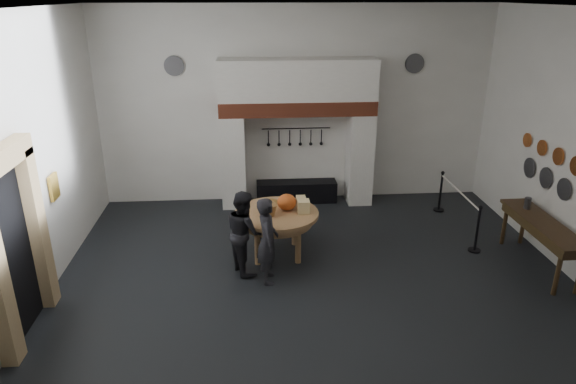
{
  "coord_description": "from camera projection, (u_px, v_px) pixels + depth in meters",
  "views": [
    {
      "loc": [
        -1.07,
        -7.69,
        4.71
      ],
      "look_at": [
        -0.42,
        0.89,
        1.35
      ],
      "focal_mm": 32.0,
      "sensor_mm": 36.0,
      "label": 1
    }
  ],
  "objects": [
    {
      "name": "floor",
      "position": [
        316.0,
        282.0,
        8.93
      ],
      "size": [
        9.0,
        8.0,
        0.02
      ],
      "primitive_type": "cube",
      "color": "black",
      "rests_on": "ground"
    },
    {
      "name": "ceiling",
      "position": [
        322.0,
        8.0,
        7.3
      ],
      "size": [
        9.0,
        8.0,
        0.02
      ],
      "primitive_type": "cube",
      "color": "silver",
      "rests_on": "wall_back"
    },
    {
      "name": "wall_back",
      "position": [
        296.0,
        106.0,
        11.83
      ],
      "size": [
        9.0,
        0.02,
        4.5
      ],
      "primitive_type": "cube",
      "color": "white",
      "rests_on": "floor"
    },
    {
      "name": "wall_front",
      "position": [
        380.0,
        299.0,
        4.4
      ],
      "size": [
        9.0,
        0.02,
        4.5
      ],
      "primitive_type": "cube",
      "color": "white",
      "rests_on": "floor"
    },
    {
      "name": "wall_left",
      "position": [
        25.0,
        165.0,
        7.8
      ],
      "size": [
        0.02,
        8.0,
        4.5
      ],
      "primitive_type": "cube",
      "color": "white",
      "rests_on": "floor"
    },
    {
      "name": "chimney_pier_left",
      "position": [
        233.0,
        161.0,
        11.83
      ],
      "size": [
        0.55,
        0.7,
        2.15
      ],
      "primitive_type": "cube",
      "color": "silver",
      "rests_on": "floor"
    },
    {
      "name": "chimney_pier_right",
      "position": [
        359.0,
        158.0,
        12.04
      ],
      "size": [
        0.55,
        0.7,
        2.15
      ],
      "primitive_type": "cube",
      "color": "silver",
      "rests_on": "floor"
    },
    {
      "name": "hearth_brick_band",
      "position": [
        297.0,
        107.0,
        11.48
      ],
      "size": [
        3.5,
        0.72,
        0.32
      ],
      "primitive_type": "cube",
      "color": "#9E442B",
      "rests_on": "chimney_pier_left"
    },
    {
      "name": "chimney_hood",
      "position": [
        298.0,
        79.0,
        11.26
      ],
      "size": [
        3.5,
        0.7,
        0.9
      ],
      "primitive_type": "cube",
      "color": "silver",
      "rests_on": "hearth_brick_band"
    },
    {
      "name": "iron_range",
      "position": [
        296.0,
        191.0,
        12.3
      ],
      "size": [
        1.9,
        0.45,
        0.5
      ],
      "primitive_type": "cube",
      "color": "black",
      "rests_on": "floor"
    },
    {
      "name": "utensil_rail",
      "position": [
        296.0,
        128.0,
        11.94
      ],
      "size": [
        1.6,
        0.02,
        0.02
      ],
      "primitive_type": "cylinder",
      "rotation": [
        0.0,
        1.57,
        0.0
      ],
      "color": "black",
      "rests_on": "wall_back"
    },
    {
      "name": "door_recess",
      "position": [
        12.0,
        255.0,
        7.23
      ],
      "size": [
        0.04,
        1.1,
        2.5
      ],
      "primitive_type": "cube",
      "color": "black",
      "rests_on": "floor"
    },
    {
      "name": "door_jamb_far",
      "position": [
        37.0,
        230.0,
        7.87
      ],
      "size": [
        0.22,
        0.3,
        2.6
      ],
      "primitive_type": "cube",
      "color": "tan",
      "rests_on": "floor"
    },
    {
      "name": "wall_plaque",
      "position": [
        54.0,
        187.0,
        8.78
      ],
      "size": [
        0.05,
        0.34,
        0.44
      ],
      "primitive_type": "cube",
      "color": "gold",
      "rests_on": "wall_left"
    },
    {
      "name": "work_table",
      "position": [
        277.0,
        214.0,
        9.6
      ],
      "size": [
        1.99,
        1.99,
        0.07
      ],
      "primitive_type": "cylinder",
      "rotation": [
        0.0,
        0.0,
        0.31
      ],
      "color": "#B47A55",
      "rests_on": "floor"
    },
    {
      "name": "pumpkin",
      "position": [
        287.0,
        202.0,
        9.63
      ],
      "size": [
        0.36,
        0.36,
        0.31
      ],
      "primitive_type": "ellipsoid",
      "color": "#CD491D",
      "rests_on": "work_table"
    },
    {
      "name": "cheese_block_big",
      "position": [
        303.0,
        206.0,
        9.53
      ],
      "size": [
        0.22,
        0.22,
        0.24
      ],
      "primitive_type": "cube",
      "color": "#D6BD80",
      "rests_on": "work_table"
    },
    {
      "name": "cheese_block_small",
      "position": [
        301.0,
        201.0,
        9.81
      ],
      "size": [
        0.18,
        0.18,
        0.2
      ],
      "primitive_type": "cube",
      "color": "#D7BD81",
      "rests_on": "work_table"
    },
    {
      "name": "wicker_basket",
      "position": [
        269.0,
        210.0,
        9.39
      ],
      "size": [
        0.4,
        0.4,
        0.22
      ],
      "primitive_type": "cone",
      "rotation": [
        3.14,
        0.0,
        0.31
      ],
      "color": "olive",
      "rests_on": "work_table"
    },
    {
      "name": "bread_loaf",
      "position": [
        270.0,
        202.0,
        9.88
      ],
      "size": [
        0.31,
        0.18,
        0.13
      ],
      "primitive_type": "ellipsoid",
      "color": "#A77E3B",
      "rests_on": "work_table"
    },
    {
      "name": "visitor_near",
      "position": [
        268.0,
        241.0,
        8.71
      ],
      "size": [
        0.41,
        0.59,
        1.55
      ],
      "primitive_type": "imported",
      "rotation": [
        0.0,
        0.0,
        1.63
      ],
      "color": "black",
      "rests_on": "floor"
    },
    {
      "name": "visitor_far",
      "position": [
        244.0,
        232.0,
        9.05
      ],
      "size": [
        0.81,
        0.9,
        1.52
      ],
      "primitive_type": "imported",
      "rotation": [
        0.0,
        0.0,
        1.95
      ],
      "color": "black",
      "rests_on": "floor"
    },
    {
      "name": "side_table",
      "position": [
        543.0,
        223.0,
        9.13
      ],
      "size": [
        0.55,
        2.2,
        0.06
      ],
      "primitive_type": "cube",
      "color": "#3C2C16",
      "rests_on": "floor"
    },
    {
      "name": "pewter_jug",
      "position": [
        528.0,
        203.0,
        9.64
      ],
      "size": [
        0.12,
        0.12,
        0.22
      ],
      "primitive_type": "cylinder",
      "color": "#545459",
      "rests_on": "side_table"
    },
    {
      "name": "copper_pan_b",
      "position": [
        558.0,
        156.0,
        9.23
      ],
      "size": [
        0.03,
        0.32,
        0.32
      ],
      "primitive_type": "cylinder",
      "rotation": [
        0.0,
        1.57,
        0.0
      ],
      "color": "#C6662D",
      "rests_on": "wall_right"
    },
    {
      "name": "copper_pan_c",
      "position": [
        542.0,
        148.0,
        9.74
      ],
      "size": [
        0.03,
        0.3,
        0.3
      ],
      "primitive_type": "cylinder",
      "rotation": [
        0.0,
        1.57,
        0.0
      ],
      "color": "#C6662D",
      "rests_on": "wall_right"
    },
    {
      "name": "copper_pan_d",
      "position": [
        527.0,
        140.0,
        10.26
      ],
      "size": [
        0.03,
        0.28,
        0.28
      ],
      "primitive_type": "cylinder",
      "rotation": [
        0.0,
        1.57,
        0.0
      ],
      "color": "#C6662D",
      "rests_on": "wall_right"
    },
    {
      "name": "pewter_plate_left",
      "position": [
        564.0,
        189.0,
        9.09
      ],
      "size": [
        0.03,
        0.4,
        0.4
      ],
      "primitive_type": "cylinder",
      "rotation": [
        0.0,
        1.57,
        0.0
      ],
      "color": "#4C4C51",
      "rests_on": "wall_right"
    },
    {
      "name": "pewter_plate_mid",
      "position": [
        546.0,
        178.0,
        9.65
      ],
      "size": [
        0.03,
        0.4,
        0.4
      ],
      "primitive_type": "cylinder",
      "rotation": [
        0.0,
        1.57,
        0.0
      ],
      "color": "#4C4C51",
      "rests_on": "wall_right"
    },
    {
      "name": "pewter_plate_right",
      "position": [
        529.0,
        168.0,
        10.2
      ],
      "size": [
        0.03,
        0.4,
        0.4
      ],
      "primitive_type": "cylinder",
      "rotation": [
        0.0,
        1.57,
        0.0
      ],
      "color": "#4C4C51",
      "rests_on": "wall_right"
    },
    {
      "name": "pewter_plate_back_left",
      "position": [
        174.0,
        66.0,
        11.26
      ],
      "size": [
        0.44,
        0.03,
        0.44
      ],
      "primitive_type": "cylinder",
      "rotation": [
        1.57,
        0.0,
        0.0
      ],
      "color": "#4C4C51",
      "rests_on": "wall_back"
    },
    {
      "name": "pewter_plate_back_right",
      "position": [
        415.0,
        63.0,
        11.64
      ],
      "size": [
        0.44,
        0.03,
        0.44
      ],
      "primitive_type": "cylinder",
      "rotation": [
        1.57,
        0.0,
        0.0
      ],
      "color": "#4C4C51",
      "rests_on": "wall_back"
    },
    {
      "name": "barrier_post_near",
      "position": [
        477.0,
        230.0,
        9.84
      ],
      "size": [
        0.05,
        0.05,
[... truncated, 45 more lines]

